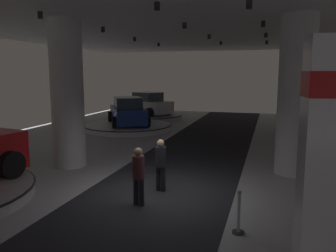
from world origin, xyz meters
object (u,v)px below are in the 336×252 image
at_px(display_platform_deep_left, 147,116).
at_px(visitor_walking_far, 138,173).
at_px(display_car_deep_left, 147,104).
at_px(display_platform_far_left, 128,127).
at_px(column_left, 67,94).
at_px(display_car_far_left, 128,112).
at_px(visitor_walking_near, 161,162).
at_px(column_right, 296,96).

distance_m(display_platform_deep_left, visitor_walking_far, 17.86).
height_order(display_platform_deep_left, display_car_deep_left, display_car_deep_left).
bearing_deg(display_platform_deep_left, visitor_walking_far, -70.56).
height_order(display_platform_far_left, visitor_walking_far, visitor_walking_far).
xyz_separation_m(display_platform_deep_left, display_car_deep_left, (0.03, -0.01, 0.93)).
relative_size(column_left, display_car_far_left, 1.21).
bearing_deg(display_car_deep_left, display_platform_deep_left, 152.07).
bearing_deg(column_left, visitor_walking_near, -22.39).
bearing_deg(column_right, display_platform_deep_left, 128.95).
bearing_deg(display_platform_deep_left, column_left, -82.07).
bearing_deg(column_left, column_right, 9.58).
bearing_deg(display_car_far_left, column_left, -81.70).
distance_m(display_car_deep_left, visitor_walking_far, 17.82).
relative_size(display_platform_deep_left, display_car_far_left, 1.23).
distance_m(column_right, visitor_walking_far, 6.29).
height_order(display_platform_deep_left, display_platform_far_left, display_platform_deep_left).
bearing_deg(display_car_deep_left, display_platform_far_left, -83.08).
bearing_deg(visitor_walking_far, visitor_walking_near, 80.05).
height_order(display_platform_deep_left, visitor_walking_near, visitor_walking_near).
distance_m(column_left, visitor_walking_far, 5.34).
height_order(display_platform_far_left, display_car_far_left, display_car_far_left).
height_order(column_right, visitor_walking_far, column_right).
distance_m(display_platform_far_left, display_car_far_left, 0.92).
bearing_deg(column_left, display_car_far_left, 98.30).
distance_m(column_left, visitor_walking_near, 4.93).
relative_size(display_platform_deep_left, visitor_walking_near, 3.51).
distance_m(visitor_walking_near, visitor_walking_far, 1.28).
distance_m(column_right, display_car_far_left, 11.94).
xyz_separation_m(display_platform_deep_left, visitor_walking_far, (5.94, -16.82, 0.71)).
relative_size(display_platform_far_left, visitor_walking_near, 3.46).
distance_m(display_car_deep_left, display_car_far_left, 5.28).
bearing_deg(visitor_walking_near, display_platform_deep_left, 111.58).
distance_m(column_left, display_car_deep_left, 14.03).
xyz_separation_m(display_platform_far_left, visitor_walking_far, (5.28, -11.59, 0.72)).
height_order(display_car_deep_left, visitor_walking_near, display_car_deep_left).
relative_size(column_right, visitor_walking_far, 3.46).
bearing_deg(visitor_walking_far, column_right, 46.68).
xyz_separation_m(column_right, visitor_walking_far, (-4.13, -4.38, -1.84)).
xyz_separation_m(display_platform_far_left, visitor_walking_near, (5.50, -10.34, 0.72)).
bearing_deg(visitor_walking_far, column_left, 143.18).
relative_size(display_platform_deep_left, visitor_walking_far, 3.51).
relative_size(column_right, visitor_walking_near, 3.46).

